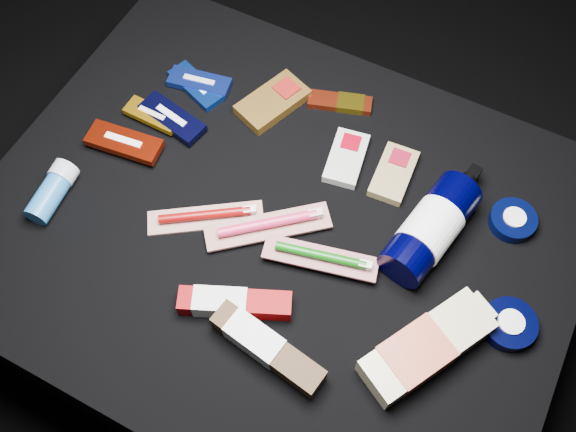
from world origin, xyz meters
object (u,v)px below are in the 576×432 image
at_px(deodorant_stick, 52,191).
at_px(lotion_bottle, 431,228).
at_px(bodywash_bottle, 425,348).
at_px(toothpaste_carton_red, 230,303).

bearing_deg(deodorant_stick, lotion_bottle, 14.02).
relative_size(lotion_bottle, deodorant_stick, 2.24).
bearing_deg(lotion_bottle, bodywash_bottle, -59.54).
distance_m(bodywash_bottle, deodorant_stick, 0.65).
distance_m(deodorant_stick, toothpaste_carton_red, 0.36).
height_order(lotion_bottle, bodywash_bottle, lotion_bottle).
height_order(deodorant_stick, toothpaste_carton_red, deodorant_stick).
height_order(bodywash_bottle, deodorant_stick, same).
bearing_deg(bodywash_bottle, deodorant_stick, -147.97).
xyz_separation_m(lotion_bottle, deodorant_stick, (-0.59, -0.22, -0.02)).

